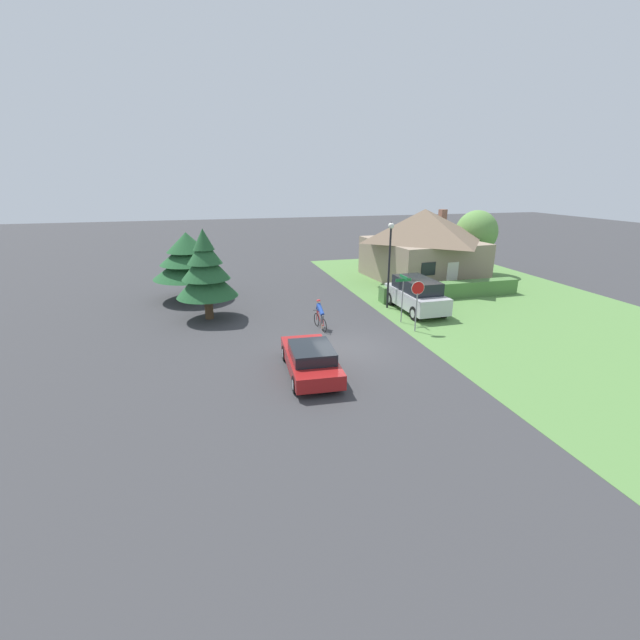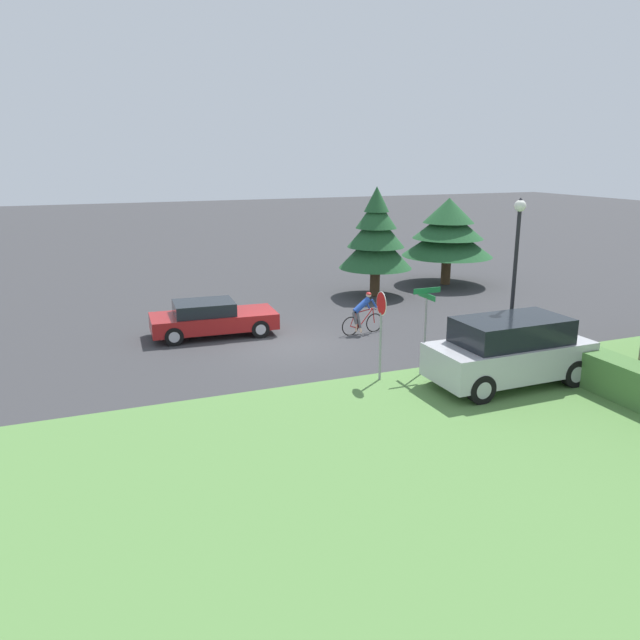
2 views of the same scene
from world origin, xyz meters
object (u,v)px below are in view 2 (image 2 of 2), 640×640
sedan_left_lane (212,318)px  street_lamp (516,256)px  parked_suv_right (510,351)px  street_name_sign (426,314)px  cyclist (362,314)px  stop_sign (381,319)px  conifer_tall_near (376,237)px  conifer_tall_far (448,231)px

sedan_left_lane → street_lamp: (6.76, 7.86, 2.82)m
parked_suv_right → street_lamp: 3.01m
street_lamp → street_name_sign: (-0.39, -2.80, -1.64)m
cyclist → stop_sign: stop_sign is taller
cyclist → conifer_tall_near: (-5.59, 3.33, 1.99)m
cyclist → parked_suv_right: parked_suv_right is taller
sedan_left_lane → parked_suv_right: 10.58m
sedan_left_lane → stop_sign: 7.44m
street_name_sign → conifer_tall_far: size_ratio=0.58×
parked_suv_right → conifer_tall_far: (-12.94, 6.28, 1.68)m
parked_suv_right → stop_sign: 3.76m
sedan_left_lane → parked_suv_right: (8.11, 6.80, 0.35)m
conifer_tall_near → conifer_tall_far: conifer_tall_near is taller
cyclist → stop_sign: (4.63, -1.65, 1.12)m
stop_sign → street_name_sign: bearing=-83.2°
stop_sign → street_lamp: bearing=-90.0°
conifer_tall_near → conifer_tall_far: bearing=102.9°
stop_sign → conifer_tall_far: size_ratio=0.59×
cyclist → conifer_tall_near: 6.80m
conifer_tall_near → stop_sign: bearing=-26.0°
cyclist → street_lamp: street_lamp is taller
conifer_tall_near → conifer_tall_far: size_ratio=1.11×
parked_suv_right → street_name_sign: size_ratio=1.80×
sedan_left_lane → parked_suv_right: bearing=-46.7°
cyclist → stop_sign: size_ratio=0.66×
parked_suv_right → conifer_tall_near: (-11.90, 1.73, 1.74)m
street_lamp → conifer_tall_near: (-10.55, 0.66, -0.74)m
street_name_sign → street_lamp: bearing=82.0°
cyclist → street_lamp: 6.25m
cyclist → conifer_tall_far: bearing=33.7°
street_name_sign → conifer_tall_far: bearing=144.4°
sedan_left_lane → parked_suv_right: parked_suv_right is taller
sedan_left_lane → cyclist: bearing=-15.8°
street_name_sign → conifer_tall_far: conifer_tall_far is taller
sedan_left_lane → street_lamp: bearing=-37.4°
street_lamp → cyclist: bearing=-151.7°
sedan_left_lane → conifer_tall_near: conifer_tall_near is taller
cyclist → parked_suv_right: bearing=-82.1°
stop_sign → cyclist: bearing=-15.3°
cyclist → street_name_sign: 4.69m
cyclist → sedan_left_lane: bearing=154.5°
parked_suv_right → stop_sign: (-1.68, -3.26, 0.87)m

